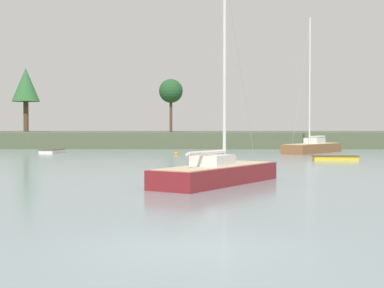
# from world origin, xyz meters

# --- Properties ---
(ground_plane) EXTENTS (444.82, 444.82, 0.00)m
(ground_plane) POSITION_xyz_m (0.00, 0.00, 0.00)
(ground_plane) COLOR gray
(far_shore_bank) EXTENTS (200.17, 53.52, 1.96)m
(far_shore_bank) POSITION_xyz_m (0.00, 83.45, 0.98)
(far_shore_bank) COLOR #4C563D
(far_shore_bank) RESTS_ON ground
(dinghy_white) EXTENTS (2.10, 3.88, 0.54)m
(dinghy_white) POSITION_xyz_m (-14.86, 45.98, 0.14)
(dinghy_white) COLOR white
(dinghy_white) RESTS_ON ground
(dinghy_yellow) EXTENTS (3.66, 1.77, 0.56)m
(dinghy_yellow) POSITION_xyz_m (11.11, 32.76, 0.14)
(dinghy_yellow) COLOR gold
(dinghy_yellow) RESTS_ON ground
(sailboat_wood) EXTENTS (7.59, 9.13, 14.56)m
(sailboat_wood) POSITION_xyz_m (12.14, 46.73, 0.30)
(sailboat_wood) COLOR brown
(sailboat_wood) RESTS_ON ground
(sailboat_maroon) EXTENTS (6.25, 8.10, 10.57)m
(sailboat_maroon) POSITION_xyz_m (1.13, 14.07, 0.24)
(sailboat_maroon) COLOR maroon
(sailboat_maroon) RESTS_ON ground
(mooring_buoy_orange) EXTENTS (0.42, 0.42, 0.48)m
(mooring_buoy_orange) POSITION_xyz_m (-1.95, 43.20, 0.08)
(mooring_buoy_orange) COLOR orange
(mooring_buoy_orange) RESTS_ON ground
(shore_tree_inland_a) EXTENTS (3.66, 3.66, 8.16)m
(shore_tree_inland_a) POSITION_xyz_m (-4.01, 74.60, 8.22)
(shore_tree_inland_a) COLOR brown
(shore_tree_inland_a) RESTS_ON far_shore_bank
(shore_tree_left) EXTENTS (4.75, 4.75, 11.05)m
(shore_tree_left) POSITION_xyz_m (-29.72, 85.41, 9.92)
(shore_tree_left) COLOR brown
(shore_tree_left) RESTS_ON far_shore_bank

